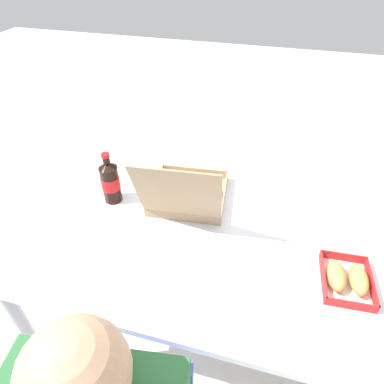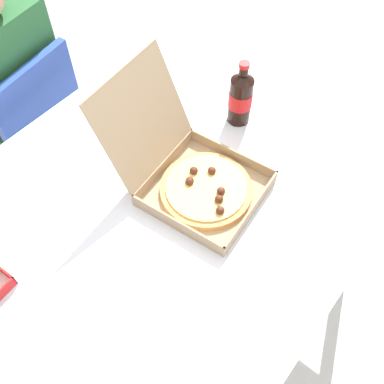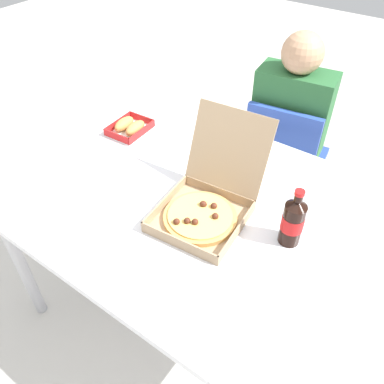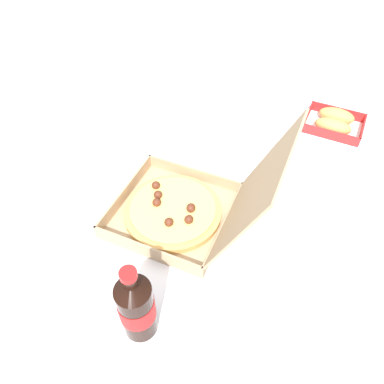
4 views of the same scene
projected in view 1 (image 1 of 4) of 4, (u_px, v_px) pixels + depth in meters
The scene contains 6 objects.
ground_plane at pixel (199, 313), 1.78m from camera, with size 10.00×10.00×0.00m, color beige.
dining_table at pixel (202, 224), 1.36m from camera, with size 1.37×1.06×0.74m.
pizza_box_open at pixel (187, 194), 1.34m from camera, with size 0.34×0.44×0.32m.
bread_side_box at pixel (347, 279), 1.04m from camera, with size 0.16×0.20×0.06m.
cola_bottle at pixel (110, 181), 1.32m from camera, with size 0.07×0.07×0.22m.
paper_menu at pixel (254, 167), 1.55m from camera, with size 0.21×0.15×0.00m, color white.
Camera 1 is at (-0.21, 0.94, 1.63)m, focal length 31.11 mm.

